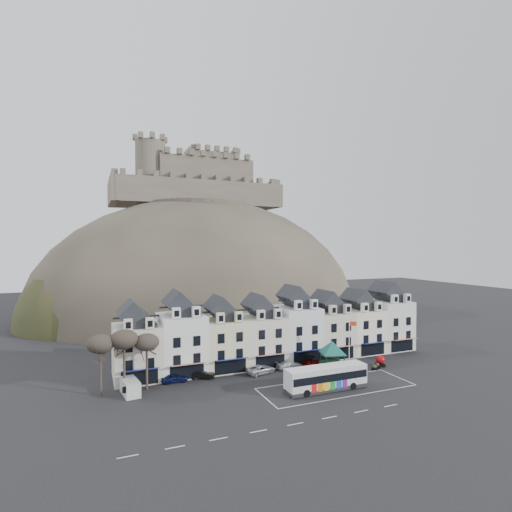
% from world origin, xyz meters
% --- Properties ---
extents(ground, '(300.00, 300.00, 0.00)m').
position_xyz_m(ground, '(0.00, 0.00, 0.00)').
color(ground, black).
rests_on(ground, ground).
extents(coach_bay_markings, '(22.00, 7.50, 0.01)m').
position_xyz_m(coach_bay_markings, '(2.00, 1.25, 0.00)').
color(coach_bay_markings, silver).
rests_on(coach_bay_markings, ground).
extents(townhouse_terrace, '(54.40, 9.35, 11.80)m').
position_xyz_m(townhouse_terrace, '(0.15, 15.97, 5.30)').
color(townhouse_terrace, silver).
rests_on(townhouse_terrace, ground).
extents(castle_hill, '(100.00, 76.00, 68.00)m').
position_xyz_m(castle_hill, '(1.25, 68.95, 0.11)').
color(castle_hill, '#36322A').
rests_on(castle_hill, ground).
extents(castle, '(50.20, 22.20, 22.00)m').
position_xyz_m(castle, '(0.51, 75.93, 40.19)').
color(castle, brown).
rests_on(castle, ground).
extents(tree_left_far, '(3.61, 3.61, 8.24)m').
position_xyz_m(tree_left_far, '(-29.00, 10.50, 6.90)').
color(tree_left_far, '#31281F').
rests_on(tree_left_far, ground).
extents(tree_left_mid, '(3.78, 3.78, 8.64)m').
position_xyz_m(tree_left_mid, '(-26.00, 10.50, 7.24)').
color(tree_left_mid, '#31281F').
rests_on(tree_left_mid, ground).
extents(tree_left_near, '(3.43, 3.43, 7.84)m').
position_xyz_m(tree_left_near, '(-23.00, 10.50, 6.55)').
color(tree_left_near, '#31281F').
rests_on(tree_left_near, ground).
extents(bus, '(11.89, 2.81, 3.35)m').
position_xyz_m(bus, '(-0.05, 0.73, 1.85)').
color(bus, '#262628').
rests_on(bus, ground).
extents(bus_shelter, '(7.10, 7.10, 4.66)m').
position_xyz_m(bus_shelter, '(5.78, 8.05, 3.62)').
color(bus_shelter, black).
rests_on(bus_shelter, ground).
extents(red_buoy, '(1.50, 1.50, 1.85)m').
position_xyz_m(red_buoy, '(14.20, 6.60, 0.95)').
color(red_buoy, black).
rests_on(red_buoy, ground).
extents(flagpole, '(1.09, 0.54, 8.20)m').
position_xyz_m(flagpole, '(8.09, 6.55, 4.68)').
color(flagpole, silver).
rests_on(flagpole, ground).
extents(white_van, '(2.47, 4.56, 1.98)m').
position_xyz_m(white_van, '(-25.34, 9.50, 0.99)').
color(white_van, silver).
rests_on(white_van, ground).
extents(planter_west, '(0.98, 0.68, 0.89)m').
position_xyz_m(planter_west, '(12.00, 5.29, 0.43)').
color(planter_west, black).
rests_on(planter_west, ground).
extents(planter_east, '(0.99, 0.75, 0.89)m').
position_xyz_m(planter_east, '(13.00, 5.87, 0.43)').
color(planter_east, black).
rests_on(planter_east, ground).
extents(car_navy, '(3.87, 1.58, 1.31)m').
position_xyz_m(car_navy, '(-18.91, 11.91, 0.66)').
color(car_navy, '#0B133B').
rests_on(car_navy, ground).
extents(car_black, '(4.08, 2.74, 1.27)m').
position_xyz_m(car_black, '(-14.80, 12.00, 0.64)').
color(car_black, black).
rests_on(car_black, ground).
extents(car_silver, '(5.10, 3.31, 1.33)m').
position_xyz_m(car_silver, '(-5.60, 10.79, 0.66)').
color(car_silver, '#B8BBC1').
rests_on(car_silver, ground).
extents(car_white, '(4.54, 2.17, 1.28)m').
position_xyz_m(car_white, '(-0.40, 11.22, 0.64)').
color(car_white, silver).
rests_on(car_white, ground).
extents(car_maroon, '(4.01, 2.77, 1.27)m').
position_xyz_m(car_maroon, '(3.55, 10.79, 0.63)').
color(car_maroon, '#550604').
rests_on(car_maroon, ground).
extents(car_charcoal, '(4.47, 2.83, 1.39)m').
position_xyz_m(car_charcoal, '(7.26, 11.95, 0.70)').
color(car_charcoal, black).
rests_on(car_charcoal, ground).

